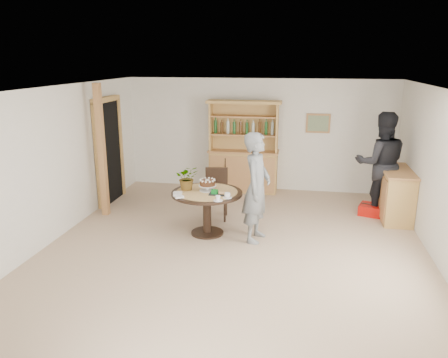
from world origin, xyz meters
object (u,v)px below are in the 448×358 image
Objects in this scene: hutch at (244,161)px; teen_boy at (257,188)px; sideboard at (395,194)px; dining_table at (207,200)px; adult_person at (381,164)px; red_suitcase at (376,210)px; dining_chair at (216,190)px.

hutch is 2.80m from teen_boy.
sideboard is 0.70× the size of teen_boy.
adult_person is at bearing 28.16° from dining_table.
hutch is at bearing 157.79° from sideboard.
adult_person is (2.18, 1.72, 0.09)m from teen_boy.
hutch reaches higher than red_suitcase.
sideboard is 1.81× the size of red_suitcase.
dining_chair is at bearing 11.18° from adult_person.
adult_person reaches higher than teen_boy.
red_suitcase is at bearing 5.62° from dining_chair.
adult_person is (-0.27, 0.23, 0.52)m from sideboard.
red_suitcase is (3.01, 0.64, -0.43)m from dining_chair.
dining_table is 3.46m from adult_person.
sideboard reaches higher than red_suitcase.
adult_person is at bearing 96.38° from red_suitcase.
hutch reaches higher than dining_chair.
hutch reaches higher than dining_table.
sideboard is (3.04, -1.24, -0.22)m from hutch.
adult_person reaches higher than sideboard.
teen_boy is (0.86, -0.93, 0.37)m from dining_chair.
sideboard is at bearing 22.83° from dining_table.
adult_person reaches higher than red_suitcase.
dining_chair is (-3.31, -0.56, 0.06)m from sideboard.
teen_boy reaches higher than dining_table.
teen_boy is at bearing -53.57° from dining_chair.
teen_boy is 2.78m from adult_person.
hutch is 3.29m from sideboard.
sideboard is at bearing -22.21° from hutch.
red_suitcase is at bearing 74.93° from adult_person.
hutch is at bearing 174.96° from red_suitcase.
sideboard is at bearing 3.89° from red_suitcase.
teen_boy is 2.60× the size of red_suitcase.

